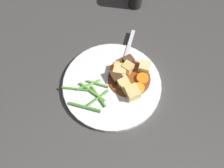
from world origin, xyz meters
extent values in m
plane|color=#423F3D|center=(0.00, 0.00, 0.00)|extent=(3.00, 3.00, 0.00)
cylinder|color=white|center=(0.00, 0.00, 0.01)|extent=(0.26, 0.26, 0.01)
cylinder|color=brown|center=(0.05, -0.01, 0.01)|extent=(0.12, 0.12, 0.00)
cylinder|color=orange|center=(0.06, -0.05, 0.02)|extent=(0.04, 0.04, 0.01)
cylinder|color=orange|center=(0.04, 0.04, 0.02)|extent=(0.03, 0.03, 0.01)
cylinder|color=orange|center=(0.08, -0.02, 0.02)|extent=(0.04, 0.04, 0.01)
cylinder|color=orange|center=(0.03, 0.04, 0.02)|extent=(0.03, 0.03, 0.01)
cube|color=#DBBC6B|center=(0.06, 0.02, 0.03)|extent=(0.03, 0.04, 0.03)
cube|color=#E5CC7A|center=(0.03, -0.05, 0.03)|extent=(0.04, 0.04, 0.03)
cube|color=#E5CC7A|center=(0.03, -0.01, 0.02)|extent=(0.03, 0.03, 0.02)
cube|color=#DBBC6B|center=(0.03, -0.03, 0.02)|extent=(0.03, 0.02, 0.02)
cube|color=#EAD68C|center=(0.10, 0.00, 0.03)|extent=(0.04, 0.04, 0.02)
cube|color=#E5CC7A|center=(0.04, 0.02, 0.03)|extent=(0.05, 0.05, 0.02)
cube|color=#56331E|center=(0.07, 0.04, 0.02)|extent=(0.03, 0.03, 0.02)
cube|color=#4C2B19|center=(0.02, 0.01, 0.03)|extent=(0.03, 0.03, 0.02)
cylinder|color=#66AD42|center=(-0.06, 0.02, 0.02)|extent=(0.07, 0.01, 0.01)
cylinder|color=#599E38|center=(-0.05, -0.02, 0.02)|extent=(0.01, 0.07, 0.01)
cylinder|color=#599E38|center=(-0.03, 0.02, 0.02)|extent=(0.05, 0.05, 0.01)
cylinder|color=#4C8E33|center=(-0.09, 0.03, 0.02)|extent=(0.07, 0.05, 0.01)
cylinder|color=#4C8E33|center=(-0.09, -0.03, 0.02)|extent=(0.07, 0.06, 0.01)
cylinder|color=#66AD42|center=(-0.06, 0.00, 0.02)|extent=(0.04, 0.08, 0.01)
cylinder|color=#599E38|center=(-0.06, -0.02, 0.02)|extent=(0.08, 0.02, 0.01)
cube|color=silver|center=(0.10, 0.09, 0.02)|extent=(0.08, 0.09, 0.00)
cube|color=silver|center=(0.06, 0.04, 0.02)|extent=(0.03, 0.03, 0.00)
cylinder|color=silver|center=(0.03, 0.02, 0.01)|extent=(0.03, 0.03, 0.00)
cylinder|color=silver|center=(0.03, 0.02, 0.01)|extent=(0.03, 0.03, 0.00)
cylinder|color=silver|center=(0.04, 0.01, 0.01)|extent=(0.03, 0.03, 0.00)
cylinder|color=silver|center=(0.04, 0.01, 0.01)|extent=(0.03, 0.03, 0.00)
camera|label=1|loc=(-0.17, -0.34, 0.71)|focal=47.85mm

